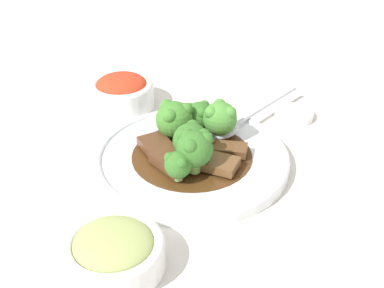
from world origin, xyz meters
name	(u,v)px	position (x,y,z in m)	size (l,w,h in m)	color
ground_plane	(192,164)	(0.00, 0.00, 0.00)	(4.00, 4.00, 0.00)	silver
main_plate	(192,158)	(0.00, 0.00, 0.01)	(0.27, 0.27, 0.02)	white
beef_strip_0	(171,162)	(0.02, 0.04, 0.03)	(0.07, 0.06, 0.01)	#56331E
beef_strip_1	(216,163)	(-0.04, 0.03, 0.03)	(0.06, 0.05, 0.01)	brown
beef_strip_2	(198,139)	(0.00, -0.03, 0.03)	(0.06, 0.06, 0.02)	brown
beef_strip_3	(157,146)	(0.05, 0.00, 0.03)	(0.06, 0.07, 0.01)	#56331E
beef_strip_4	(223,149)	(-0.04, -0.01, 0.02)	(0.07, 0.03, 0.01)	brown
broccoli_floret_0	(178,164)	(0.01, 0.06, 0.04)	(0.04, 0.04, 0.04)	#8EB756
broccoli_floret_1	(194,140)	(0.00, 0.01, 0.05)	(0.05, 0.05, 0.05)	#8EB756
broccoli_floret_2	(174,119)	(0.03, -0.04, 0.05)	(0.05, 0.05, 0.06)	#7FA84C
broccoli_floret_3	(199,115)	(0.00, -0.06, 0.04)	(0.04, 0.04, 0.05)	#8EB756
broccoli_floret_4	(220,118)	(-0.03, -0.05, 0.05)	(0.05, 0.05, 0.06)	#7FA84C
broccoli_floret_5	(195,148)	(-0.01, 0.04, 0.06)	(0.05, 0.05, 0.06)	#7FA84C
serving_spoon	(233,124)	(-0.05, -0.08, 0.03)	(0.14, 0.20, 0.01)	silver
side_bowl_kimchi	(122,92)	(0.14, -0.15, 0.03)	(0.10, 0.10, 0.06)	white
side_bowl_appetizer	(114,251)	(0.05, 0.21, 0.02)	(0.11, 0.11, 0.05)	white
sauce_dish	(294,114)	(-0.14, -0.16, 0.01)	(0.06, 0.06, 0.01)	white
paper_napkin	(349,225)	(-0.21, 0.10, 0.00)	(0.13, 0.12, 0.01)	white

